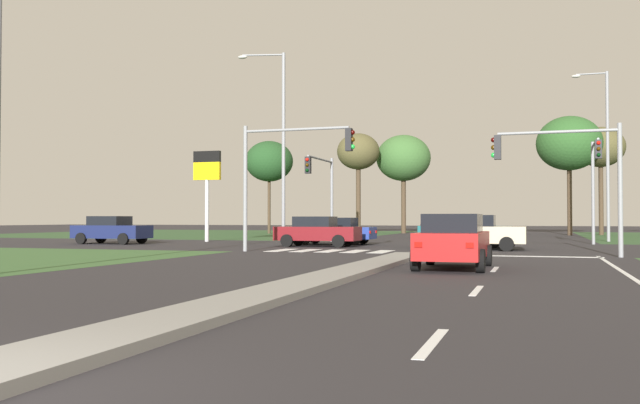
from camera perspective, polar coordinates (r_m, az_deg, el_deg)
ground_plane at (r=34.50m, az=9.97°, el=-3.76°), size 200.00×200.00×0.00m
grass_verge_far_left at (r=65.97m, az=-9.47°, el=-2.61°), size 35.00×35.00×0.01m
median_island_near at (r=15.91m, az=0.58°, el=-6.35°), size 1.20×22.00×0.14m
median_island_far at (r=59.35m, az=13.26°, el=-2.67°), size 1.20×36.00×0.14m
lane_dash_near at (r=8.19m, az=9.35°, el=-11.53°), size 0.14×2.00×0.01m
lane_dash_second at (r=14.10m, az=12.95°, el=-7.23°), size 0.14×2.00×0.01m
lane_dash_third at (r=20.06m, az=14.40°, el=-5.46°), size 0.14×2.00×0.01m
stop_bar_near at (r=27.20m, az=15.93°, el=-4.37°), size 6.40×0.50×0.01m
crosswalk_bar_near at (r=31.03m, az=-3.19°, el=-4.04°), size 0.70×2.80×0.01m
crosswalk_bar_second at (r=30.64m, az=-1.17°, el=-4.08°), size 0.70×2.80×0.01m
crosswalk_bar_third at (r=30.28m, az=0.89°, el=-4.11°), size 0.70×2.80×0.01m
crosswalk_bar_fourth at (r=29.97m, az=3.00°, el=-4.13°), size 0.70×2.80×0.01m
crosswalk_bar_fifth at (r=29.70m, az=5.15°, el=-4.16°), size 0.70×2.80×0.01m
car_beige_near at (r=32.12m, az=12.74°, el=-2.47°), size 4.58×2.02×1.60m
car_black_second at (r=50.17m, az=9.78°, el=-2.08°), size 1.94×4.53×1.59m
car_maroon_third at (r=34.99m, az=-0.24°, el=-2.46°), size 4.29×1.97×1.54m
car_blue_fourth at (r=37.87m, az=1.24°, el=-2.41°), size 4.48×2.08×1.49m
car_teal_fifth at (r=34.90m, az=12.10°, el=-2.39°), size 4.53×2.09×1.59m
car_red_sixth at (r=20.05m, az=11.08°, el=-3.20°), size 1.96×4.28×1.58m
car_silver_seventh at (r=65.12m, az=11.51°, el=-1.91°), size 2.01×4.15×1.59m
car_navy_eighth at (r=40.55m, az=-17.04°, el=-2.23°), size 4.33×2.03×1.57m
traffic_signal_near_right at (r=27.64m, az=20.02°, el=2.93°), size 4.76×0.32×5.01m
traffic_signal_far_right at (r=39.49m, az=21.99°, el=2.28°), size 0.32×4.11×5.72m
traffic_signal_far_left at (r=40.83m, az=0.23°, el=1.68°), size 0.32×4.97×5.21m
traffic_signal_near_left at (r=29.55m, az=-2.95°, el=3.26°), size 5.08×0.32×5.53m
street_lamp_second at (r=38.30m, az=-3.38°, el=5.37°), size 2.64×0.81×10.72m
street_lamp_third at (r=46.24m, az=22.71°, el=4.21°), size 2.20×0.28×10.65m
fuel_price_totem at (r=43.08m, az=-9.42°, el=2.20°), size 1.80×0.24×5.64m
treeline_near at (r=65.36m, az=-4.27°, el=3.39°), size 4.56×4.56×8.83m
treeline_second at (r=63.92m, az=3.22°, el=4.15°), size 3.97×3.97×9.38m
treeline_third at (r=66.52m, az=6.98°, el=3.64°), size 5.24×5.24×9.51m
treeline_fourth at (r=61.99m, az=20.10°, el=4.60°), size 5.45×5.45×10.16m
treeline_fifth at (r=64.25m, az=22.40°, el=4.20°), size 4.11×4.11×9.39m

